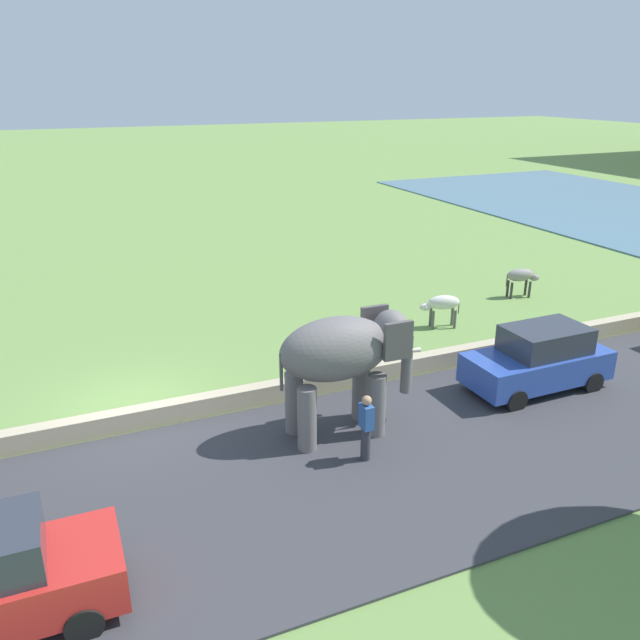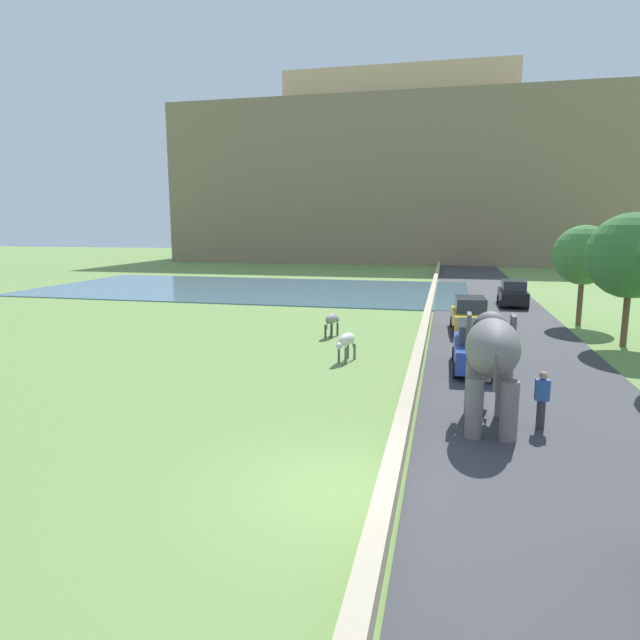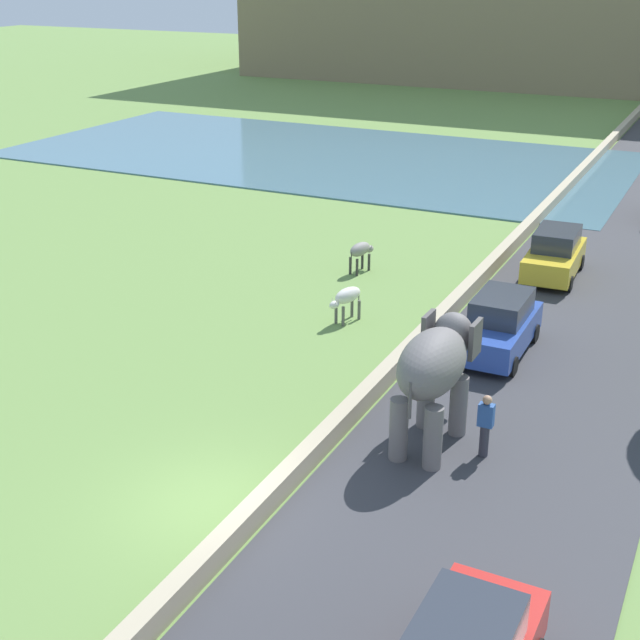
{
  "view_description": "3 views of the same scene",
  "coord_description": "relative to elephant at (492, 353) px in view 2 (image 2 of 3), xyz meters",
  "views": [
    {
      "loc": [
        15.67,
        -1.45,
        7.99
      ],
      "look_at": [
        -1.03,
        5.84,
        1.18
      ],
      "focal_mm": 36.1,
      "sensor_mm": 36.0,
      "label": 1
    },
    {
      "loc": [
        2.15,
        -10.31,
        5.39
      ],
      "look_at": [
        -2.24,
        8.66,
        2.0
      ],
      "focal_mm": 30.59,
      "sensor_mm": 36.0,
      "label": 2
    },
    {
      "loc": [
        9.2,
        -13.39,
        10.88
      ],
      "look_at": [
        -0.66,
        6.75,
        1.67
      ],
      "focal_mm": 49.5,
      "sensor_mm": 36.0,
      "label": 3
    }
  ],
  "objects": [
    {
      "name": "elephant",
      "position": [
        0.0,
        0.0,
        0.0
      ],
      "size": [
        1.46,
        3.47,
        2.99
      ],
      "color": "slate",
      "rests_on": "ground"
    },
    {
      "name": "cow_grey",
      "position": [
        -6.61,
        10.81,
        -1.2
      ],
      "size": [
        0.65,
        1.42,
        1.15
      ],
      "color": "gray",
      "rests_on": "ground"
    },
    {
      "name": "fort_on_hill",
      "position": [
        -9.57,
        74.13,
        23.68
      ],
      "size": [
        34.9,
        8.0,
        6.43
      ],
      "color": "tan",
      "rests_on": "hill_distant"
    },
    {
      "name": "car_blue",
      "position": [
        -0.01,
        5.87,
        -1.14
      ],
      "size": [
        1.81,
        4.01,
        1.8
      ],
      "color": "#2D4CA8",
      "rests_on": "ground"
    },
    {
      "name": "tree_mid",
      "position": [
        6.65,
        11.69,
        2.03
      ],
      "size": [
        3.77,
        3.77,
        5.96
      ],
      "color": "brown",
      "rests_on": "ground"
    },
    {
      "name": "car_yellow",
      "position": [
        -0.01,
        13.36,
        -1.14
      ],
      "size": [
        1.92,
        4.06,
        1.8
      ],
      "color": "gold",
      "rests_on": "ground"
    },
    {
      "name": "lake",
      "position": [
        -17.43,
        29.01,
        -2.0
      ],
      "size": [
        36.0,
        18.0,
        0.08
      ],
      "primitive_type": "cube",
      "color": "slate",
      "rests_on": "ground"
    },
    {
      "name": "tree_near",
      "position": [
        5.88,
        16.9,
        1.77
      ],
      "size": [
        3.19,
        3.19,
        5.42
      ],
      "color": "brown",
      "rests_on": "ground"
    },
    {
      "name": "car_black",
      "position": [
        3.14,
        23.32,
        -1.14
      ],
      "size": [
        1.86,
        4.03,
        1.8
      ],
      "color": "black",
      "rests_on": "ground"
    },
    {
      "name": "cow_white",
      "position": [
        -5.05,
        6.13,
        -1.2
      ],
      "size": [
        0.75,
        1.42,
        1.15
      ],
      "color": "silver",
      "rests_on": "ground"
    },
    {
      "name": "barrier_wall",
      "position": [
        -2.23,
        13.49,
        -1.77
      ],
      "size": [
        0.4,
        110.0,
        0.53
      ],
      "primitive_type": "cube",
      "color": "tan",
      "rests_on": "ground"
    },
    {
      "name": "road_surface",
      "position": [
        1.57,
        15.49,
        -2.01
      ],
      "size": [
        7.0,
        120.0,
        0.06
      ],
      "primitive_type": "cube",
      "color": "#38383D",
      "rests_on": "ground"
    },
    {
      "name": "ground_plane",
      "position": [
        -3.43,
        -4.51,
        -2.04
      ],
      "size": [
        220.0,
        220.0,
        0.0
      ],
      "primitive_type": "plane",
      "color": "#6B8E47"
    },
    {
      "name": "hill_distant",
      "position": [
        -9.43,
        74.13,
        9.33
      ],
      "size": [
        64.0,
        28.0,
        22.73
      ],
      "primitive_type": "cube",
      "color": "#897556",
      "rests_on": "ground"
    },
    {
      "name": "person_beside_elephant",
      "position": [
        1.32,
        -0.09,
        -1.16
      ],
      "size": [
        0.36,
        0.22,
        1.63
      ],
      "color": "#33333D",
      "rests_on": "ground"
    }
  ]
}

